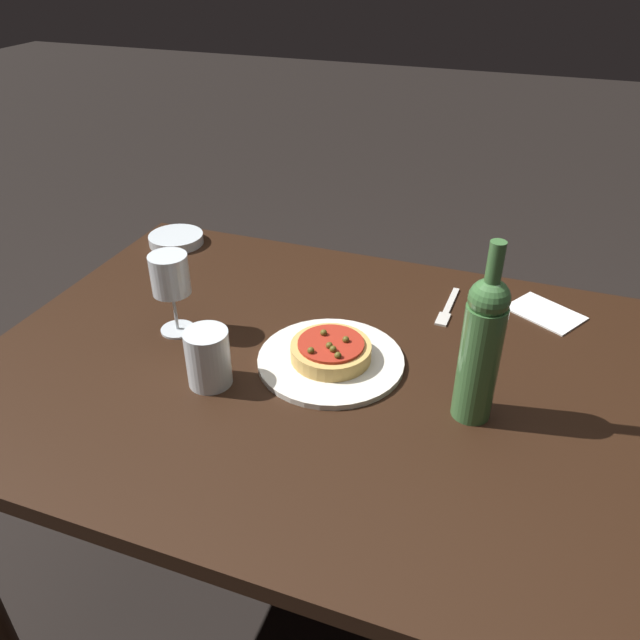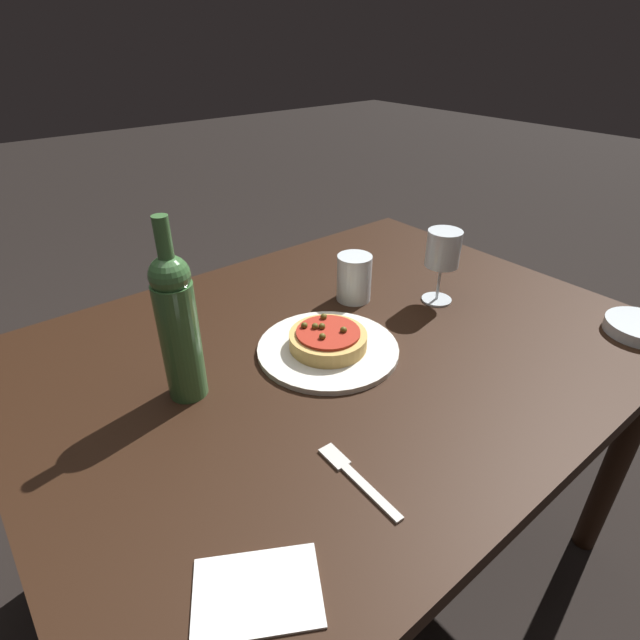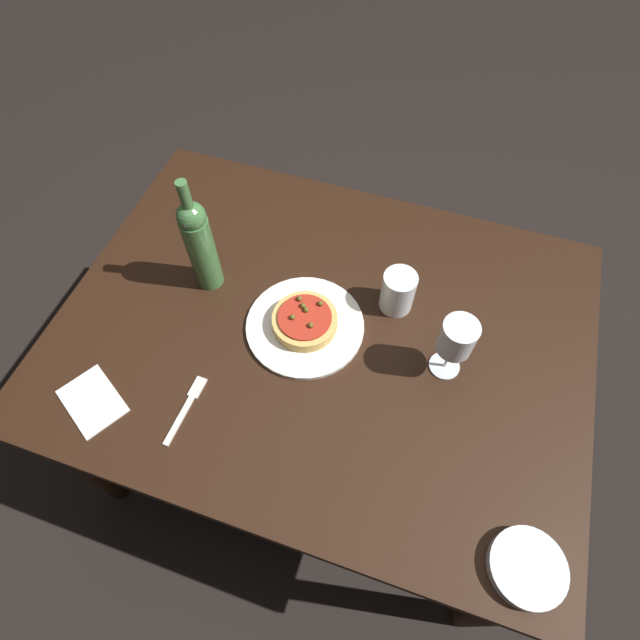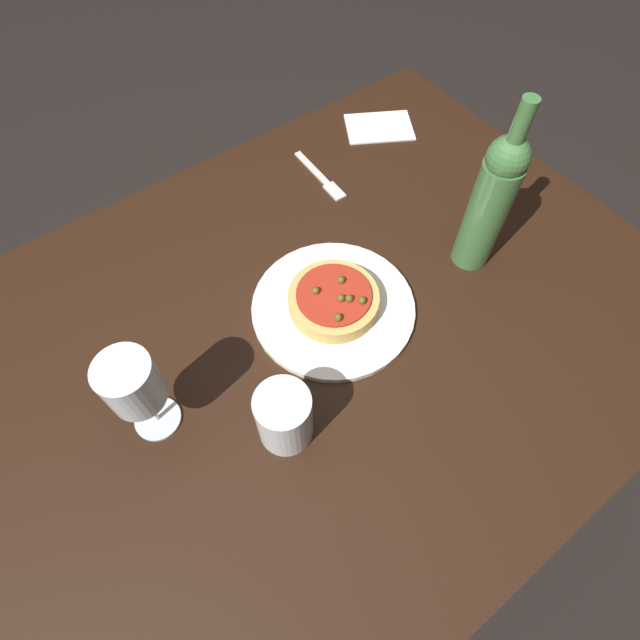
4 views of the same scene
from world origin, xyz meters
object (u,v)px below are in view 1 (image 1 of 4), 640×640
dining_table (310,393)px  side_bowl (176,239)px  wine_bottle (481,346)px  wine_glass (170,277)px  dinner_plate (331,360)px  water_cup (208,358)px  pizza (331,350)px  fork (448,309)px

dining_table → side_bowl: size_ratio=8.85×
dining_table → wine_bottle: wine_bottle is taller
dining_table → wine_glass: wine_glass is taller
dinner_plate → side_bowl: side_bowl is taller
dinner_plate → water_cup: bearing=-145.0°
dinner_plate → water_cup: 0.24m
wine_bottle → water_cup: size_ratio=2.96×
water_cup → dinner_plate: bearing=35.0°
dinner_plate → wine_glass: size_ratio=1.62×
pizza → water_cup: bearing=-145.1°
pizza → water_cup: size_ratio=1.40×
fork → pizza: bearing=-30.8°
dining_table → wine_bottle: (0.33, -0.05, 0.23)m
wine_bottle → dinner_plate: bearing=168.4°
pizza → wine_glass: wine_glass is taller
wine_bottle → fork: bearing=106.6°
wine_bottle → side_bowl: (-0.87, 0.44, -0.13)m
wine_bottle → side_bowl: 0.98m
pizza → side_bowl: pizza is taller
wine_bottle → dining_table: bearing=171.5°
dining_table → water_cup: size_ratio=11.40×
pizza → wine_glass: bearing=-179.8°
dining_table → fork: (0.23, 0.29, 0.09)m
wine_glass → fork: (0.53, 0.28, -0.13)m
dinner_plate → wine_glass: wine_glass is taller
pizza → water_cup: 0.24m
water_cup → wine_glass: bearing=138.6°
wine_glass → side_bowl: (-0.23, 0.38, -0.12)m
dining_table → water_cup: bearing=-140.5°
dining_table → fork: 0.38m
wine_bottle → water_cup: bearing=-170.7°
dinner_plate → wine_bottle: size_ratio=0.86×
wine_glass → dinner_plate: bearing=0.3°
dining_table → wine_bottle: bearing=-8.5°
pizza → wine_glass: (-0.35, -0.00, 0.10)m
wine_bottle → side_bowl: wine_bottle is taller
dinner_plate → water_cup: size_ratio=2.56×
dinner_plate → fork: size_ratio=1.70×
wine_glass → wine_bottle: wine_bottle is taller
wine_glass → water_cup: bearing=-41.4°
dining_table → dinner_plate: size_ratio=4.46×
pizza → fork: size_ratio=0.93×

